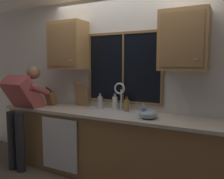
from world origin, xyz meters
TOP-DOWN VIEW (x-y plane):
  - back_wall at (0.00, 0.06)m, footprint 6.00×0.12m
  - window_glass at (-0.07, -0.01)m, footprint 1.10×0.02m
  - window_frame_top at (-0.07, -0.02)m, footprint 1.17×0.02m
  - window_frame_bottom at (-0.07, -0.02)m, footprint 1.17×0.02m
  - window_frame_left at (-0.64, -0.02)m, footprint 0.03×0.02m
  - window_frame_right at (0.49, -0.02)m, footprint 0.04×0.02m
  - window_mullion_center at (-0.07, -0.02)m, footprint 0.02×0.02m
  - lower_cabinet_run at (0.00, -0.29)m, footprint 3.60×0.58m
  - countertop at (0.00, -0.31)m, footprint 3.66×0.62m
  - dishwasher_front at (-0.78, -0.61)m, footprint 0.60×0.02m
  - upper_cabinet_left at (-0.94, -0.17)m, footprint 0.57×0.36m
  - upper_cabinet_right at (0.79, -0.17)m, footprint 0.57×0.36m
  - sink at (-0.07, -0.30)m, footprint 0.80×0.46m
  - faucet at (-0.07, -0.12)m, footprint 0.18×0.09m
  - person_standing at (-1.47, -0.61)m, footprint 0.53×0.69m
  - knife_block at (-1.25, -0.23)m, footprint 0.12×0.18m
  - cutting_board at (-0.76, -0.09)m, footprint 0.22×0.10m
  - mixing_bowl at (0.44, -0.39)m, footprint 0.23×0.23m
  - soap_dispenser at (0.39, -0.44)m, footprint 0.06×0.07m
  - bottle_green_glass at (-0.16, -0.11)m, footprint 0.07×0.07m
  - bottle_tall_clear at (-0.41, -0.11)m, footprint 0.07×0.07m
  - bottle_amber_small at (0.03, -0.12)m, footprint 0.07×0.07m

SIDE VIEW (x-z plane):
  - lower_cabinet_run at x=0.00m, z-range 0.00..0.88m
  - dishwasher_front at x=-0.78m, z-range 0.09..0.83m
  - sink at x=-0.07m, z-range 0.72..0.93m
  - countertop at x=0.00m, z-range 0.88..0.92m
  - person_standing at x=-1.47m, z-range 0.18..1.73m
  - mixing_bowl at x=0.44m, z-range 0.91..1.03m
  - soap_dispenser at x=0.39m, z-range 0.90..1.09m
  - bottle_amber_small at x=0.03m, z-range 0.90..1.11m
  - bottle_tall_clear at x=-0.41m, z-range 0.90..1.13m
  - bottle_green_glass at x=-0.16m, z-range 0.90..1.15m
  - knife_block at x=-1.25m, z-range 0.87..1.19m
  - window_frame_bottom at x=-0.07m, z-range 1.01..1.05m
  - cutting_board at x=-0.76m, z-range 0.92..1.30m
  - faucet at x=-0.07m, z-range 0.97..1.37m
  - back_wall at x=0.00m, z-range 0.00..2.55m
  - window_glass at x=-0.07m, z-range 1.05..2.00m
  - window_frame_left at x=-0.64m, z-range 1.05..2.00m
  - window_frame_right at x=0.49m, z-range 1.05..2.00m
  - window_mullion_center at x=-0.07m, z-range 1.05..2.00m
  - upper_cabinet_left at x=-0.94m, z-range 1.50..2.22m
  - upper_cabinet_right at x=0.79m, z-range 1.50..2.22m
  - window_frame_top at x=-0.07m, z-range 2.00..2.04m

